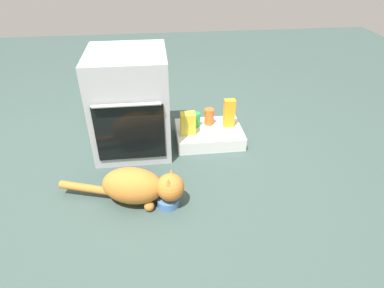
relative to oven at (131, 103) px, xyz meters
The scene contains 9 objects.
ground 0.57m from the oven, 76.58° to the right, with size 8.00×8.00×0.00m, color #384C47.
oven is the anchor object (origin of this frame).
pantry_cabinet 0.71m from the oven, ahead, with size 0.55×0.42×0.11m, color white.
food_bowl 0.86m from the oven, 72.55° to the right, with size 0.14×0.14×0.09m.
cat 0.75m from the oven, 85.43° to the right, with size 0.82×0.33×0.26m.
soda_can 0.57m from the oven, ahead, with size 0.07×0.07×0.12m, color green.
snack_bag 0.48m from the oven, ahead, with size 0.12×0.09×0.18m, color yellow.
sauce_jar 0.68m from the oven, ahead, with size 0.08×0.08×0.14m, color #D16023.
juice_carton 0.81m from the oven, ahead, with size 0.09×0.06×0.24m, color orange.
Camera 1 is at (0.11, -1.94, 1.51)m, focal length 30.75 mm.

